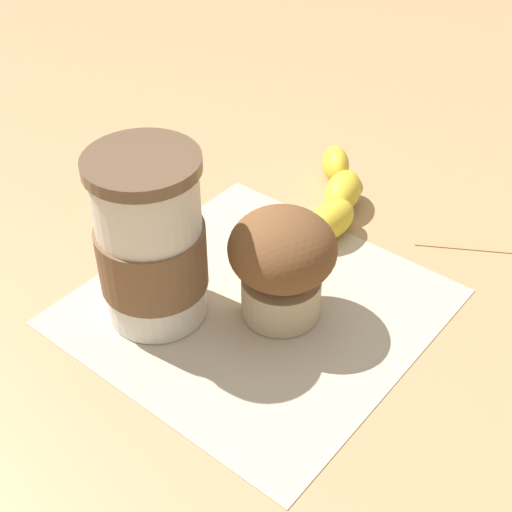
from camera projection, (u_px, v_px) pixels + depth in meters
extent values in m
plane|color=tan|center=(256.00, 307.00, 0.59)|extent=(3.00, 3.00, 0.00)
cube|color=beige|center=(256.00, 306.00, 0.59)|extent=(0.29, 0.29, 0.00)
cylinder|color=silver|center=(151.00, 245.00, 0.55)|extent=(0.08, 0.08, 0.14)
cylinder|color=brown|center=(141.00, 164.00, 0.50)|extent=(0.09, 0.09, 0.01)
cylinder|color=brown|center=(152.00, 256.00, 0.55)|extent=(0.09, 0.09, 0.05)
cylinder|color=beige|center=(281.00, 295.00, 0.58)|extent=(0.06, 0.06, 0.04)
ellipsoid|color=brown|center=(282.00, 249.00, 0.55)|extent=(0.09, 0.09, 0.06)
ellipsoid|color=yellow|center=(296.00, 246.00, 0.63)|extent=(0.06, 0.04, 0.03)
ellipsoid|color=yellow|center=(330.00, 220.00, 0.66)|extent=(0.06, 0.04, 0.03)
ellipsoid|color=yellow|center=(343.00, 191.00, 0.69)|extent=(0.07, 0.06, 0.03)
ellipsoid|color=yellow|center=(336.00, 164.00, 0.73)|extent=(0.05, 0.06, 0.03)
cube|color=tan|center=(475.00, 248.00, 0.65)|extent=(0.07, 0.09, 0.00)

